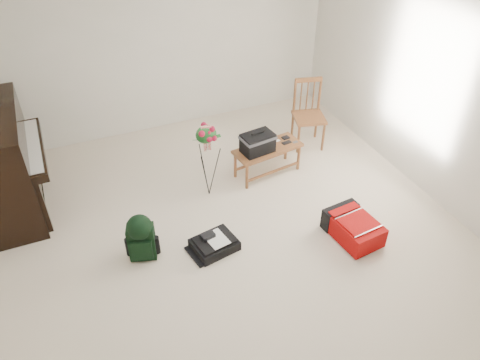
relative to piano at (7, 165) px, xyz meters
name	(u,v)px	position (x,y,z in m)	size (l,w,h in m)	color
floor	(238,240)	(2.19, -1.60, -0.60)	(5.00, 5.50, 0.01)	beige
ceiling	(237,14)	(2.19, -1.60, 1.90)	(5.00, 5.50, 0.01)	white
wall_back	(160,46)	(2.19, 1.15, 0.65)	(5.00, 0.04, 2.50)	silver
wall_right	(443,98)	(4.69, -1.60, 0.65)	(0.04, 5.50, 2.50)	silver
piano	(7,165)	(0.00, 0.00, 0.00)	(0.71, 1.50, 1.25)	black
bench	(260,144)	(2.92, -0.59, -0.11)	(0.94, 0.48, 0.69)	#985A31
dining_chair	(308,115)	(3.86, -0.16, -0.13)	(0.51, 0.51, 0.96)	#985A31
red_suitcase	(351,225)	(3.38, -2.02, -0.46)	(0.48, 0.66, 0.27)	red
black_duffel	(214,244)	(1.90, -1.61, -0.53)	(0.52, 0.44, 0.19)	black
green_backpack	(141,236)	(1.16, -1.43, -0.30)	(0.31, 0.29, 0.55)	black
flower_stand	(207,161)	(2.17, -0.70, -0.10)	(0.39, 0.39, 1.01)	black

